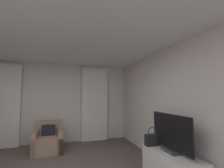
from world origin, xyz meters
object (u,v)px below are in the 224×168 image
object	(u,v)px
armchair	(48,141)
tv_flatscreen	(171,134)
handbag_primary	(153,139)
tv_console	(172,168)

from	to	relation	value
armchair	tv_flatscreen	size ratio (longest dim) A/B	0.83
tv_flatscreen	handbag_primary	xyz separation A→B (m)	(-0.11, 0.43, -0.19)
armchair	tv_console	size ratio (longest dim) A/B	0.67
armchair	tv_flatscreen	world-z (taller)	tv_flatscreen
tv_flatscreen	handbag_primary	distance (m)	0.48
tv_console	handbag_primary	bearing A→B (deg)	104.20
tv_console	tv_flatscreen	xyz separation A→B (m)	(0.00, 0.00, 0.58)
handbag_primary	tv_flatscreen	bearing A→B (deg)	-75.69
tv_flatscreen	handbag_primary	bearing A→B (deg)	104.31
tv_console	tv_flatscreen	bearing A→B (deg)	90.00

